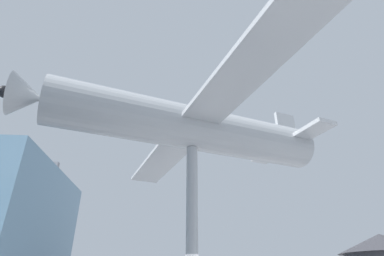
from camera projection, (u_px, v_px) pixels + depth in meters
support_pylon_central at (192, 231)px, 10.97m from camera, size 0.45×0.45×6.60m
suspended_airplane at (187, 127)px, 12.83m from camera, size 15.87×13.18×2.77m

